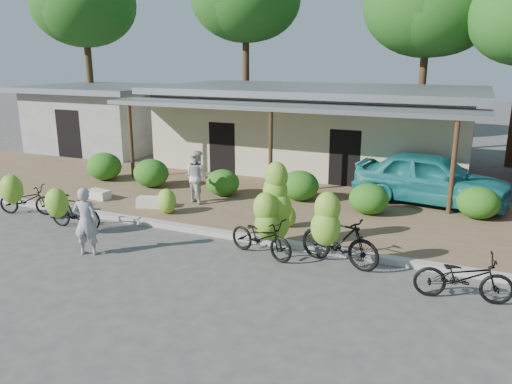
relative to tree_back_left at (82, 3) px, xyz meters
The scene contains 26 objects.
ground 20.30m from the tree_back_left, 43.77° to the right, with size 100.00×100.00×0.00m, color #464441.
sidewalk 17.47m from the tree_back_left, 30.66° to the right, with size 60.00×6.00×0.12m, color olive.
curb 19.04m from the tree_back_left, 39.07° to the right, with size 60.00×0.25×0.15m, color #A8A399.
shop_main 14.93m from the tree_back_left, ahead, with size 13.00×8.50×3.35m.
shop_grey 6.61m from the tree_back_left, 38.29° to the right, with size 7.00×6.00×3.15m.
tree_back_left is the anchor object (origin of this frame).
tree_center_right 17.36m from the tree_back_left, 11.63° to the left, with size 5.98×5.92×9.19m.
hedge_0 12.63m from the tree_back_left, 46.47° to the right, with size 1.30×1.17×1.01m, color #145B15.
hedge_1 14.12m from the tree_back_left, 39.67° to the right, with size 1.25×1.13×0.98m, color #145B15.
hedge_2 16.19m from the tree_back_left, 32.69° to the right, with size 1.11×1.00×0.87m, color #145B15.
hedge_3 17.92m from the tree_back_left, 26.60° to the right, with size 1.22×1.10×0.95m, color #145B15.
hedge_4 20.08m from the tree_back_left, 24.97° to the right, with size 1.14×1.03×0.89m, color #145B15.
hedge_5 22.32m from the tree_back_left, 19.69° to the right, with size 1.16×1.05×0.91m, color #145B15.
bike_far_left 15.79m from the tree_back_left, 56.45° to the right, with size 1.79×1.44×1.36m.
bike_left 17.27m from the tree_back_left, 50.69° to the right, with size 1.61×1.20×1.29m.
bike_center 20.44m from the tree_back_left, 36.80° to the right, with size 1.89×1.41×2.17m.
bike_right 21.88m from the tree_back_left, 34.51° to the right, with size 2.00×1.39×1.83m.
bike_far_right 24.35m from the tree_back_left, 31.90° to the right, with size 1.88×0.88×0.95m.
loose_banana_a 17.03m from the tree_back_left, 41.11° to the right, with size 0.57×0.49×0.72m, color #6DAB2A.
loose_banana_b 17.13m from the tree_back_left, 41.19° to the right, with size 0.52×0.45×0.65m, color #6DAB2A.
loose_banana_c 19.63m from the tree_back_left, 33.02° to the right, with size 0.46×0.39×0.58m, color #6DAB2A.
sack_near 16.43m from the tree_back_left, 42.16° to the right, with size 0.85×0.40×0.30m, color silver.
sack_far 15.06m from the tree_back_left, 47.95° to the right, with size 0.75×0.38×0.28m, color silver.
vendor 18.96m from the tree_back_left, 49.03° to the right, with size 0.60×0.39×1.63m, color #979797.
bystander 16.24m from the tree_back_left, 36.58° to the right, with size 0.80×0.62×1.65m, color beige.
teal_van 20.65m from the tree_back_left, 18.13° to the right, with size 1.87×4.65×1.58m, color #1A7575.
Camera 1 is at (6.09, -8.81, 4.52)m, focal length 35.00 mm.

